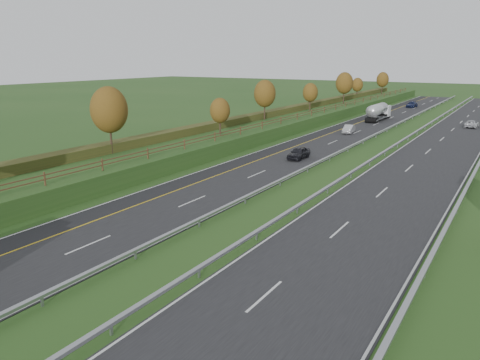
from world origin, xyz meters
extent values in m
plane|color=#254819|center=(8.00, 55.00, 0.00)|extent=(400.00, 400.00, 0.00)
cube|color=black|center=(0.00, 60.00, 0.02)|extent=(10.50, 200.00, 0.04)
cube|color=black|center=(16.50, 60.00, 0.02)|extent=(10.50, 200.00, 0.04)
cube|color=black|center=(-3.75, 60.00, 0.02)|extent=(3.00, 200.00, 0.04)
cube|color=silver|center=(-5.05, 60.00, 0.05)|extent=(0.15, 200.00, 0.01)
cube|color=gold|center=(-2.25, 60.00, 0.05)|extent=(0.15, 200.00, 0.01)
cube|color=silver|center=(5.05, 60.00, 0.05)|extent=(0.15, 200.00, 0.01)
cube|color=silver|center=(11.45, 60.00, 0.05)|extent=(0.15, 200.00, 0.01)
cube|color=silver|center=(21.55, 60.00, 0.05)|extent=(0.15, 200.00, 0.01)
cube|color=silver|center=(1.25, 11.00, 0.05)|extent=(0.15, 4.00, 0.01)
cube|color=silver|center=(15.25, 11.00, 0.05)|extent=(0.15, 4.00, 0.01)
cube|color=silver|center=(1.25, 23.00, 0.05)|extent=(0.15, 4.00, 0.01)
cube|color=silver|center=(15.25, 23.00, 0.05)|extent=(0.15, 4.00, 0.01)
cube|color=silver|center=(1.25, 35.00, 0.05)|extent=(0.15, 4.00, 0.01)
cube|color=silver|center=(15.25, 35.00, 0.05)|extent=(0.15, 4.00, 0.01)
cube|color=silver|center=(1.25, 47.00, 0.05)|extent=(0.15, 4.00, 0.01)
cube|color=silver|center=(15.25, 47.00, 0.05)|extent=(0.15, 4.00, 0.01)
cube|color=silver|center=(1.25, 59.00, 0.05)|extent=(0.15, 4.00, 0.01)
cube|color=silver|center=(15.25, 59.00, 0.05)|extent=(0.15, 4.00, 0.01)
cube|color=silver|center=(1.25, 71.00, 0.05)|extent=(0.15, 4.00, 0.01)
cube|color=silver|center=(15.25, 71.00, 0.05)|extent=(0.15, 4.00, 0.01)
cube|color=silver|center=(1.25, 83.00, 0.05)|extent=(0.15, 4.00, 0.01)
cube|color=silver|center=(15.25, 83.00, 0.05)|extent=(0.15, 4.00, 0.01)
cube|color=silver|center=(1.25, 95.00, 0.05)|extent=(0.15, 4.00, 0.01)
cube|color=silver|center=(15.25, 95.00, 0.05)|extent=(0.15, 4.00, 0.01)
cube|color=silver|center=(1.25, 107.00, 0.05)|extent=(0.15, 4.00, 0.01)
cube|color=silver|center=(15.25, 107.00, 0.05)|extent=(0.15, 4.00, 0.01)
cube|color=silver|center=(1.25, 119.00, 0.05)|extent=(0.15, 4.00, 0.01)
cube|color=silver|center=(15.25, 119.00, 0.05)|extent=(0.15, 4.00, 0.01)
cube|color=silver|center=(1.25, 131.00, 0.05)|extent=(0.15, 4.00, 0.01)
cube|color=silver|center=(15.25, 131.00, 0.05)|extent=(0.15, 4.00, 0.01)
cube|color=silver|center=(1.25, 143.00, 0.05)|extent=(0.15, 4.00, 0.01)
cube|color=silver|center=(1.25, 155.00, 0.05)|extent=(0.15, 4.00, 0.01)
cube|color=#254819|center=(-13.00, 60.00, 1.00)|extent=(12.00, 200.00, 2.00)
cube|color=#343D19|center=(-15.00, 60.00, 2.55)|extent=(2.20, 180.00, 1.10)
cube|color=#422B19|center=(-8.50, 60.00, 2.55)|extent=(0.08, 184.00, 0.10)
cube|color=#422B19|center=(-8.50, 60.00, 2.95)|extent=(0.08, 184.00, 0.10)
cube|color=#422B19|center=(-8.50, 15.00, 2.60)|extent=(0.12, 0.12, 1.20)
cube|color=#422B19|center=(-8.50, 21.50, 2.60)|extent=(0.12, 0.12, 1.20)
cube|color=#422B19|center=(-8.50, 28.00, 2.60)|extent=(0.12, 0.12, 1.20)
cube|color=#422B19|center=(-8.50, 34.50, 2.60)|extent=(0.12, 0.12, 1.20)
cube|color=#422B19|center=(-8.50, 41.00, 2.60)|extent=(0.12, 0.12, 1.20)
cube|color=#422B19|center=(-8.50, 47.50, 2.60)|extent=(0.12, 0.12, 1.20)
cube|color=#422B19|center=(-8.50, 54.00, 2.60)|extent=(0.12, 0.12, 1.20)
cube|color=#422B19|center=(-8.50, 60.50, 2.60)|extent=(0.12, 0.12, 1.20)
cube|color=#422B19|center=(-8.50, 67.00, 2.60)|extent=(0.12, 0.12, 1.20)
cube|color=#422B19|center=(-8.50, 73.50, 2.60)|extent=(0.12, 0.12, 1.20)
cube|color=#422B19|center=(-8.50, 80.00, 2.60)|extent=(0.12, 0.12, 1.20)
cube|color=#422B19|center=(-8.50, 86.50, 2.60)|extent=(0.12, 0.12, 1.20)
cube|color=#422B19|center=(-8.50, 93.00, 2.60)|extent=(0.12, 0.12, 1.20)
cube|color=#422B19|center=(-8.50, 99.50, 2.60)|extent=(0.12, 0.12, 1.20)
cube|color=#422B19|center=(-8.50, 106.00, 2.60)|extent=(0.12, 0.12, 1.20)
cube|color=#422B19|center=(-8.50, 112.50, 2.60)|extent=(0.12, 0.12, 1.20)
cube|color=#422B19|center=(-8.50, 119.00, 2.60)|extent=(0.12, 0.12, 1.20)
cube|color=#422B19|center=(-8.50, 125.50, 2.60)|extent=(0.12, 0.12, 1.20)
cube|color=#422B19|center=(-8.50, 132.00, 2.60)|extent=(0.12, 0.12, 1.20)
cube|color=#422B19|center=(-8.50, 138.50, 2.60)|extent=(0.12, 0.12, 1.20)
cube|color=#422B19|center=(-8.50, 145.00, 2.60)|extent=(0.12, 0.12, 1.20)
cube|color=#422B19|center=(-8.50, 151.50, 2.60)|extent=(0.12, 0.12, 1.20)
cube|color=gray|center=(5.70, 60.00, 0.62)|extent=(0.32, 200.00, 0.18)
cube|color=gray|center=(5.70, 4.00, 0.28)|extent=(0.10, 0.14, 0.56)
cube|color=gray|center=(5.70, 11.00, 0.28)|extent=(0.10, 0.14, 0.56)
cube|color=gray|center=(5.70, 18.00, 0.28)|extent=(0.10, 0.14, 0.56)
cube|color=gray|center=(5.70, 25.00, 0.28)|extent=(0.10, 0.14, 0.56)
cube|color=gray|center=(5.70, 32.00, 0.28)|extent=(0.10, 0.14, 0.56)
cube|color=gray|center=(5.70, 39.00, 0.28)|extent=(0.10, 0.14, 0.56)
cube|color=gray|center=(5.70, 46.00, 0.28)|extent=(0.10, 0.14, 0.56)
cube|color=gray|center=(5.70, 53.00, 0.28)|extent=(0.10, 0.14, 0.56)
cube|color=gray|center=(5.70, 60.00, 0.28)|extent=(0.10, 0.14, 0.56)
cube|color=gray|center=(5.70, 67.00, 0.28)|extent=(0.10, 0.14, 0.56)
cube|color=gray|center=(5.70, 74.00, 0.28)|extent=(0.10, 0.14, 0.56)
cube|color=gray|center=(5.70, 81.00, 0.28)|extent=(0.10, 0.14, 0.56)
cube|color=gray|center=(5.70, 88.00, 0.28)|extent=(0.10, 0.14, 0.56)
cube|color=gray|center=(5.70, 95.00, 0.28)|extent=(0.10, 0.14, 0.56)
cube|color=gray|center=(5.70, 102.00, 0.28)|extent=(0.10, 0.14, 0.56)
cube|color=gray|center=(5.70, 109.00, 0.28)|extent=(0.10, 0.14, 0.56)
cube|color=gray|center=(5.70, 116.00, 0.28)|extent=(0.10, 0.14, 0.56)
cube|color=gray|center=(5.70, 123.00, 0.28)|extent=(0.10, 0.14, 0.56)
cube|color=gray|center=(5.70, 130.00, 0.28)|extent=(0.10, 0.14, 0.56)
cube|color=gray|center=(5.70, 137.00, 0.28)|extent=(0.10, 0.14, 0.56)
cube|color=gray|center=(5.70, 144.00, 0.28)|extent=(0.10, 0.14, 0.56)
cube|color=gray|center=(5.70, 151.00, 0.28)|extent=(0.10, 0.14, 0.56)
cube|color=gray|center=(5.70, 158.00, 0.28)|extent=(0.10, 0.14, 0.56)
cube|color=gray|center=(10.80, 60.00, 0.62)|extent=(0.32, 200.00, 0.18)
cube|color=gray|center=(10.80, 4.00, 0.28)|extent=(0.10, 0.14, 0.56)
cube|color=gray|center=(10.80, 11.00, 0.28)|extent=(0.10, 0.14, 0.56)
cube|color=gray|center=(10.80, 18.00, 0.28)|extent=(0.10, 0.14, 0.56)
cube|color=gray|center=(10.80, 25.00, 0.28)|extent=(0.10, 0.14, 0.56)
cube|color=gray|center=(10.80, 32.00, 0.28)|extent=(0.10, 0.14, 0.56)
cube|color=gray|center=(10.80, 39.00, 0.28)|extent=(0.10, 0.14, 0.56)
cube|color=gray|center=(10.80, 46.00, 0.28)|extent=(0.10, 0.14, 0.56)
cube|color=gray|center=(10.80, 53.00, 0.28)|extent=(0.10, 0.14, 0.56)
cube|color=gray|center=(10.80, 60.00, 0.28)|extent=(0.10, 0.14, 0.56)
cube|color=gray|center=(10.80, 67.00, 0.28)|extent=(0.10, 0.14, 0.56)
cube|color=gray|center=(10.80, 74.00, 0.28)|extent=(0.10, 0.14, 0.56)
cube|color=gray|center=(10.80, 81.00, 0.28)|extent=(0.10, 0.14, 0.56)
cube|color=gray|center=(10.80, 88.00, 0.28)|extent=(0.10, 0.14, 0.56)
cube|color=gray|center=(10.80, 95.00, 0.28)|extent=(0.10, 0.14, 0.56)
cube|color=gray|center=(10.80, 102.00, 0.28)|extent=(0.10, 0.14, 0.56)
cube|color=gray|center=(10.80, 109.00, 0.28)|extent=(0.10, 0.14, 0.56)
cube|color=gray|center=(10.80, 116.00, 0.28)|extent=(0.10, 0.14, 0.56)
cube|color=gray|center=(10.80, 123.00, 0.28)|extent=(0.10, 0.14, 0.56)
cube|color=gray|center=(10.80, 130.00, 0.28)|extent=(0.10, 0.14, 0.56)
cube|color=gray|center=(10.80, 137.00, 0.28)|extent=(0.10, 0.14, 0.56)
cube|color=gray|center=(10.80, 144.00, 0.28)|extent=(0.10, 0.14, 0.56)
cube|color=gray|center=(10.80, 151.00, 0.28)|extent=(0.10, 0.14, 0.56)
cube|color=gray|center=(10.80, 158.00, 0.28)|extent=(0.10, 0.14, 0.56)
cube|color=gray|center=(22.30, 18.00, 0.28)|extent=(0.10, 0.14, 0.56)
cube|color=gray|center=(22.30, 32.00, 0.28)|extent=(0.10, 0.14, 0.56)
cube|color=gray|center=(22.30, 46.00, 0.28)|extent=(0.10, 0.14, 0.56)
cylinder|color=#2D2116|center=(-14.00, 28.00, 3.58)|extent=(0.24, 0.24, 3.15)
ellipsoid|color=#4A3110|center=(-14.00, 28.00, 7.04)|extent=(4.20, 4.20, 5.25)
cylinder|color=#2D2116|center=(-11.00, 46.00, 3.08)|extent=(0.24, 0.24, 2.16)
ellipsoid|color=#4A3110|center=(-11.00, 46.00, 5.46)|extent=(2.88, 2.88, 3.60)
cylinder|color=#2D2116|center=(-13.50, 64.00, 3.44)|extent=(0.24, 0.24, 2.88)
ellipsoid|color=#4A3110|center=(-13.50, 64.00, 6.61)|extent=(3.84, 3.84, 4.80)
cylinder|color=#2D2116|center=(-12.50, 82.00, 3.17)|extent=(0.24, 0.24, 2.34)
ellipsoid|color=#4A3110|center=(-12.50, 82.00, 5.74)|extent=(3.12, 3.12, 3.90)
cylinder|color=#2D2116|center=(-11.50, 100.00, 3.53)|extent=(0.24, 0.24, 3.06)
ellipsoid|color=#4A3110|center=(-11.50, 100.00, 6.90)|extent=(4.08, 4.08, 5.10)
cylinder|color=#2D2116|center=(-14.00, 118.00, 3.12)|extent=(0.24, 0.24, 2.25)
ellipsoid|color=#4A3110|center=(-14.00, 118.00, 5.60)|extent=(3.00, 3.00, 3.75)
cylinder|color=#2D2116|center=(-12.00, 136.00, 3.35)|extent=(0.24, 0.24, 2.70)
ellipsoid|color=#4A3110|center=(-12.00, 136.00, 6.32)|extent=(3.60, 3.60, 4.50)
cube|color=silver|center=(-0.06, 93.49, 1.59)|extent=(2.40, 2.20, 2.30)
cube|color=gray|center=(-0.06, 88.09, 0.59)|extent=(2.30, 8.50, 0.25)
cylinder|color=#BABCBF|center=(-0.06, 88.09, 2.35)|extent=(2.30, 8.50, 2.30)
cylinder|color=black|center=(-0.06, 93.99, 0.56)|extent=(2.20, 1.04, 1.04)
cylinder|color=black|center=(-0.06, 91.89, 0.56)|extent=(2.20, 1.04, 1.04)
cylinder|color=black|center=(-0.06, 85.09, 0.56)|extent=(2.20, 1.04, 1.04)
cylinder|color=black|center=(-0.06, 83.89, 0.56)|extent=(2.20, 1.04, 1.04)
imported|color=black|center=(1.79, 45.09, 0.79)|extent=(1.86, 4.46, 1.51)
imported|color=#A1A1A5|center=(0.33, 69.17, 0.74)|extent=(1.98, 4.42, 1.41)
imported|color=#141C3E|center=(0.34, 119.96, 0.77)|extent=(2.32, 5.14, 1.46)
imported|color=silver|center=(17.83, 87.76, 0.71)|extent=(2.22, 4.80, 1.33)
camera|label=1|loc=(26.17, -9.53, 12.72)|focal=35.00mm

